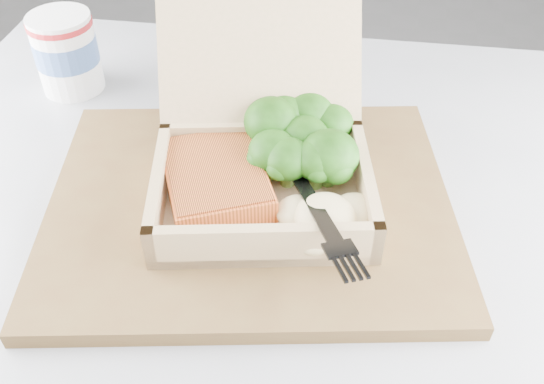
% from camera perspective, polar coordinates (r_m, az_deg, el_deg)
% --- Properties ---
extents(floor, '(4.00, 4.00, 0.00)m').
position_cam_1_polar(floor, '(1.50, -22.88, -10.93)').
color(floor, gray).
rests_on(floor, ground).
extents(cafe_table, '(0.78, 0.78, 0.72)m').
position_cam_1_polar(cafe_table, '(0.72, -3.23, -13.40)').
color(cafe_table, black).
rests_on(cafe_table, floor).
extents(serving_tray, '(0.43, 0.37, 0.02)m').
position_cam_1_polar(serving_tray, '(0.58, -2.08, -1.18)').
color(serving_tray, brown).
rests_on(serving_tray, cafe_table).
extents(takeout_container, '(0.24, 0.28, 0.17)m').
position_cam_1_polar(takeout_container, '(0.57, -0.98, 4.58)').
color(takeout_container, tan).
rests_on(takeout_container, serving_tray).
extents(salmon_fillet, '(0.13, 0.14, 0.02)m').
position_cam_1_polar(salmon_fillet, '(0.56, -5.34, 1.24)').
color(salmon_fillet, orange).
rests_on(salmon_fillet, takeout_container).
extents(broccoli_pile, '(0.13, 0.13, 0.05)m').
position_cam_1_polar(broccoli_pile, '(0.58, 3.07, 4.60)').
color(broccoli_pile, '#276E18').
rests_on(broccoli_pile, takeout_container).
extents(mashed_potatoes, '(0.09, 0.08, 0.03)m').
position_cam_1_polar(mashed_potatoes, '(0.52, 5.04, -2.33)').
color(mashed_potatoes, '#F9DEA1').
rests_on(mashed_potatoes, takeout_container).
extents(plastic_fork, '(0.09, 0.16, 0.03)m').
position_cam_1_polar(plastic_fork, '(0.53, 3.28, 0.44)').
color(plastic_fork, black).
rests_on(plastic_fork, mashed_potatoes).
extents(paper_cup, '(0.07, 0.07, 0.09)m').
position_cam_1_polar(paper_cup, '(0.77, -18.82, 12.48)').
color(paper_cup, white).
rests_on(paper_cup, cafe_table).
extents(receipt, '(0.08, 0.13, 0.00)m').
position_cam_1_polar(receipt, '(0.72, 4.20, 7.96)').
color(receipt, white).
rests_on(receipt, cafe_table).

